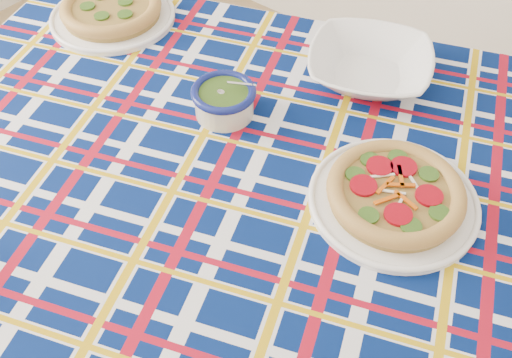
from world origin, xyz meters
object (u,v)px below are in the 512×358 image
Objects in this scene: main_focaccia_plate at (395,193)px; pesto_bowl at (224,99)px; dining_table at (286,196)px; serving_bowl at (369,66)px.

pesto_bowl is (-0.43, -0.00, 0.01)m from main_focaccia_plate.
dining_table is 0.25m from pesto_bowl.
dining_table is at bearing -165.39° from main_focaccia_plate.
pesto_bowl reaches higher than dining_table.
main_focaccia_plate is 1.18× the size of serving_bowl.
dining_table is at bearing -13.59° from pesto_bowl.
dining_table is at bearing -85.74° from serving_bowl.
pesto_bowl is at bearing -121.42° from serving_bowl.
serving_bowl is at bearing 128.17° from main_focaccia_plate.
serving_bowl is (-0.24, 0.30, 0.00)m from main_focaccia_plate.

